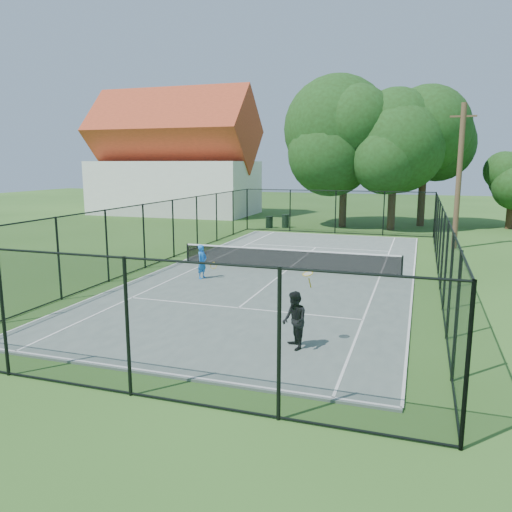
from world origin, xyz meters
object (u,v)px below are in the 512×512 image
(player_blue, at_px, (202,262))
(player_black, at_px, (295,320))
(trash_bin_left, at_px, (269,222))
(tennis_net, at_px, (288,259))
(utility_pole, at_px, (459,176))
(trash_bin_right, at_px, (285,221))

(player_blue, distance_m, player_black, 8.72)
(trash_bin_left, bearing_deg, player_black, -71.69)
(tennis_net, height_order, player_black, player_black)
(trash_bin_left, xyz_separation_m, player_black, (7.89, -23.84, 0.38))
(trash_bin_left, distance_m, utility_pole, 14.35)
(trash_bin_right, relative_size, player_blue, 0.69)
(player_blue, bearing_deg, trash_bin_right, 93.66)
(trash_bin_left, height_order, utility_pole, utility_pole)
(trash_bin_right, xyz_separation_m, utility_pole, (11.65, -5.97, 3.61))
(trash_bin_right, distance_m, player_black, 25.31)
(tennis_net, bearing_deg, trash_bin_right, 105.34)
(trash_bin_left, bearing_deg, trash_bin_right, 25.86)
(tennis_net, relative_size, trash_bin_right, 10.17)
(trash_bin_right, bearing_deg, tennis_net, -74.66)
(trash_bin_left, relative_size, player_black, 0.44)
(tennis_net, height_order, utility_pole, utility_pole)
(utility_pole, distance_m, player_blue, 16.13)
(utility_pole, bearing_deg, trash_bin_left, 156.99)
(trash_bin_right, relative_size, player_black, 0.49)
(tennis_net, distance_m, trash_bin_left, 15.34)
(tennis_net, height_order, trash_bin_left, tennis_net)
(trash_bin_left, distance_m, player_blue, 17.34)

